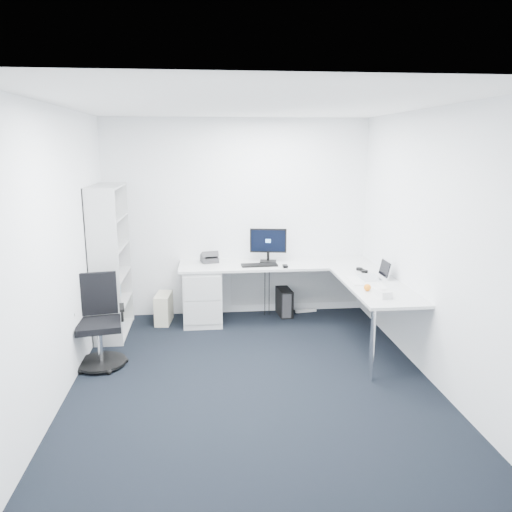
{
  "coord_description": "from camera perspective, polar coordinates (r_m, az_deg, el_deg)",
  "views": [
    {
      "loc": [
        -0.44,
        -4.7,
        2.34
      ],
      "look_at": [
        0.15,
        1.05,
        1.05
      ],
      "focal_mm": 35.0,
      "sensor_mm": 36.0,
      "label": 1
    }
  ],
  "objects": [
    {
      "name": "wall_front",
      "position": [
        2.82,
        3.48,
        -7.99
      ],
      "size": [
        3.6,
        0.02,
        2.7
      ],
      "primitive_type": "cube",
      "color": "white",
      "rests_on": "ground"
    },
    {
      "name": "laptop",
      "position": [
        6.07,
        12.86,
        -1.48
      ],
      "size": [
        0.32,
        0.31,
        0.22
      ],
      "primitive_type": null,
      "rotation": [
        0.0,
        0.0,
        0.01
      ],
      "color": "silver",
      "rests_on": "l_desk"
    },
    {
      "name": "headphones",
      "position": [
        6.4,
        12.02,
        -1.5
      ],
      "size": [
        0.16,
        0.22,
        0.05
      ],
      "primitive_type": null,
      "rotation": [
        0.0,
        0.0,
        0.2
      ],
      "color": "black",
      "rests_on": "l_desk"
    },
    {
      "name": "white_keyboard",
      "position": [
        5.92,
        11.18,
        -2.8
      ],
      "size": [
        0.12,
        0.39,
        0.01
      ],
      "primitive_type": "cube",
      "rotation": [
        0.0,
        0.0,
        -0.03
      ],
      "color": "silver",
      "rests_on": "l_desk"
    },
    {
      "name": "beige_pc_tower",
      "position": [
        6.84,
        -10.5,
        -5.89
      ],
      "size": [
        0.23,
        0.43,
        0.4
      ],
      "primitive_type": "cube",
      "rotation": [
        0.0,
        0.0,
        -0.1
      ],
      "color": "beige",
      "rests_on": "ground"
    },
    {
      "name": "wall_right",
      "position": [
        5.3,
        19.25,
        1.1
      ],
      "size": [
        0.02,
        4.2,
        2.7
      ],
      "primitive_type": "cube",
      "color": "white",
      "rests_on": "ground"
    },
    {
      "name": "l_desk",
      "position": [
        6.48,
        3.22,
        -4.92
      ],
      "size": [
        2.7,
        1.51,
        0.79
      ],
      "primitive_type": null,
      "color": "silver",
      "rests_on": "ground"
    },
    {
      "name": "mouse",
      "position": [
        6.47,
        3.35,
        -1.18
      ],
      "size": [
        0.06,
        0.1,
        0.03
      ],
      "primitive_type": "cube",
      "rotation": [
        0.0,
        0.0,
        -0.02
      ],
      "color": "black",
      "rests_on": "l_desk"
    },
    {
      "name": "orange_fruit",
      "position": [
        5.56,
        12.62,
        -3.53
      ],
      "size": [
        0.08,
        0.08,
        0.08
      ],
      "primitive_type": "sphere",
      "color": "orange",
      "rests_on": "l_desk"
    },
    {
      "name": "black_pc_tower",
      "position": [
        7.04,
        3.24,
        -5.26
      ],
      "size": [
        0.2,
        0.4,
        0.38
      ],
      "primitive_type": "cube",
      "rotation": [
        0.0,
        0.0,
        0.09
      ],
      "color": "black",
      "rests_on": "ground"
    },
    {
      "name": "monitor",
      "position": [
        6.71,
        1.4,
        1.26
      ],
      "size": [
        0.51,
        0.24,
        0.47
      ],
      "primitive_type": null,
      "rotation": [
        0.0,
        0.0,
        -0.17
      ],
      "color": "black",
      "rests_on": "l_desk"
    },
    {
      "name": "ground",
      "position": [
        5.27,
        -0.48,
        -13.78
      ],
      "size": [
        4.2,
        4.2,
        0.0
      ],
      "primitive_type": "plane",
      "color": "black"
    },
    {
      "name": "drawer_pedestal",
      "position": [
        6.73,
        -6.11,
        -4.39
      ],
      "size": [
        0.5,
        0.63,
        0.77
      ],
      "primitive_type": "cube",
      "color": "silver",
      "rests_on": "ground"
    },
    {
      "name": "wall_left",
      "position": [
        5.0,
        -21.53,
        0.26
      ],
      "size": [
        0.02,
        4.2,
        2.7
      ],
      "primitive_type": "cube",
      "color": "white",
      "rests_on": "ground"
    },
    {
      "name": "black_keyboard",
      "position": [
        6.55,
        0.38,
        -1.04
      ],
      "size": [
        0.48,
        0.19,
        0.02
      ],
      "primitive_type": "cube",
      "rotation": [
        0.0,
        0.0,
        0.05
      ],
      "color": "black",
      "rests_on": "l_desk"
    },
    {
      "name": "tissue_box",
      "position": [
        5.39,
        14.18,
        -4.14
      ],
      "size": [
        0.15,
        0.24,
        0.08
      ],
      "primitive_type": "cube",
      "rotation": [
        0.0,
        0.0,
        0.19
      ],
      "color": "silver",
      "rests_on": "l_desk"
    },
    {
      "name": "ceiling",
      "position": [
        4.74,
        -0.54,
        16.93
      ],
      "size": [
        4.2,
        4.2,
        0.0
      ],
      "primitive_type": "plane",
      "color": "white"
    },
    {
      "name": "task_chair",
      "position": [
        5.6,
        -17.55,
        -7.26
      ],
      "size": [
        0.64,
        0.64,
        0.99
      ],
      "primitive_type": null,
      "rotation": [
        0.0,
        0.0,
        0.18
      ],
      "color": "black",
      "rests_on": "ground"
    },
    {
      "name": "wall_back",
      "position": [
        6.89,
        -2.13,
        4.3
      ],
      "size": [
        3.6,
        0.02,
        2.7
      ],
      "primitive_type": "cube",
      "color": "white",
      "rests_on": "ground"
    },
    {
      "name": "bookshelf",
      "position": [
        6.42,
        -16.33,
        -0.57
      ],
      "size": [
        0.36,
        0.94,
        1.87
      ],
      "primitive_type": null,
      "color": "#B7B9BA",
      "rests_on": "ground"
    },
    {
      "name": "power_strip",
      "position": [
        7.23,
        5.7,
        -6.24
      ],
      "size": [
        0.31,
        0.1,
        0.04
      ],
      "primitive_type": "cube",
      "rotation": [
        0.0,
        0.0,
        0.16
      ],
      "color": "silver",
      "rests_on": "ground"
    },
    {
      "name": "desk_phone",
      "position": [
        6.77,
        -5.35,
        -0.06
      ],
      "size": [
        0.26,
        0.26,
        0.15
      ],
      "primitive_type": null,
      "rotation": [
        0.0,
        0.0,
        0.22
      ],
      "color": "#2C2C2F",
      "rests_on": "l_desk"
    }
  ]
}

